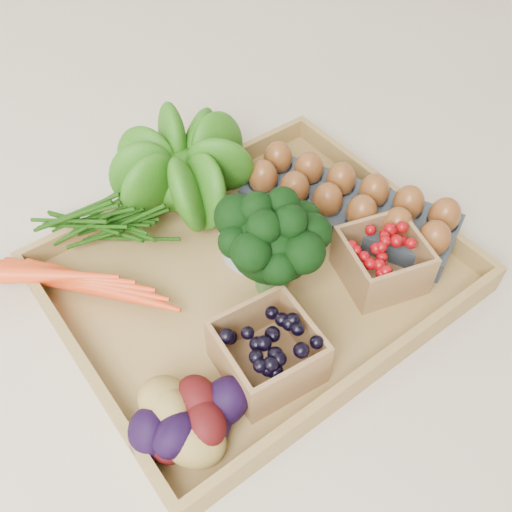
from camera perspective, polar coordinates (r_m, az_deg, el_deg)
ground at (r=0.85m, az=0.00°, el=-2.62°), size 4.00×4.00×0.00m
tray at (r=0.84m, az=0.00°, el=-2.31°), size 0.55×0.45×0.01m
carrots at (r=0.83m, az=-17.16°, el=-2.44°), size 0.23×0.17×0.06m
lettuce at (r=0.90m, az=-7.43°, el=9.11°), size 0.16×0.16×0.16m
broccoli at (r=0.78m, az=1.62°, el=-0.21°), size 0.15×0.15×0.12m
cherry_bowl at (r=0.86m, az=0.46°, el=1.65°), size 0.12×0.12×0.03m
egg_carton at (r=0.91m, az=9.20°, el=4.44°), size 0.24×0.35×0.04m
potatoes at (r=0.68m, az=-6.95°, el=-15.52°), size 0.16×0.16×0.09m
punnet_blackberry at (r=0.72m, az=1.15°, el=-9.55°), size 0.13×0.13×0.08m
punnet_raspberry at (r=0.83m, az=12.49°, el=-0.39°), size 0.13×0.13×0.07m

